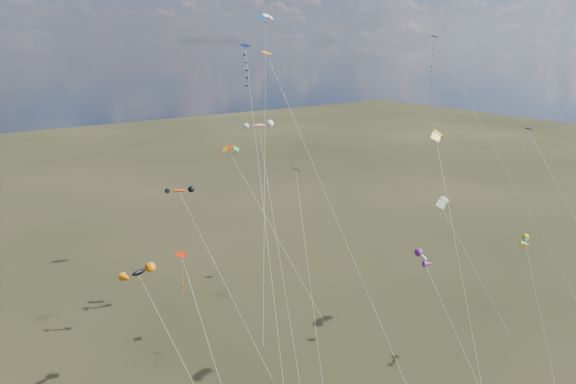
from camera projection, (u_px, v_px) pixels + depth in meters
diamond_black_high at (441, 75)px, 69.12m from camera, size 11.86×19.31×34.94m
diamond_navy_tall at (249, 93)px, 51.39m from camera, size 7.30×17.99×33.94m
diamond_black_mid at (304, 238)px, 53.40m from camera, size 6.45×13.80×20.98m
diamond_red_low at (185, 282)px, 48.61m from camera, size 1.20×9.48×15.08m
diamond_navy_right at (532, 167)px, 55.04m from camera, size 3.45×17.23×25.34m
diamond_orange_center at (320, 180)px, 45.98m from camera, size 5.16×19.42×33.30m
parafoil_yellow at (438, 135)px, 47.79m from camera, size 10.90×17.77×26.55m
parafoil_blue_white at (266, 18)px, 72.85m from camera, size 15.69×21.49×38.29m
parafoil_striped at (445, 199)px, 60.87m from camera, size 5.75×9.63×16.89m
parafoil_tricolor at (231, 149)px, 64.25m from camera, size 7.20×13.20×21.91m
novelty_black_orange at (139, 273)px, 50.15m from camera, size 4.60×9.03×13.02m
novelty_orange_black at (180, 192)px, 58.46m from camera, size 4.45×15.71×18.22m
novelty_white_purple at (424, 259)px, 46.58m from camera, size 2.25×11.13×15.69m
novelty_redwhite_stripe at (259, 126)px, 62.06m from camera, size 7.77×17.71×24.90m
novelty_blue_yellow at (526, 241)px, 53.21m from camera, size 4.27×8.25×14.67m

